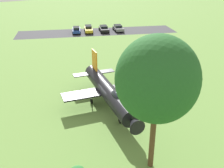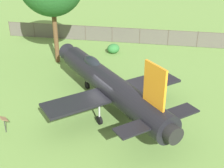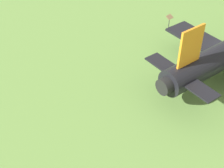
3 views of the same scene
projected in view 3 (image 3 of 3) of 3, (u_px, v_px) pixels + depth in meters
info_plaque at (169, 19)px, 28.34m from camera, size 0.44×0.63×1.14m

